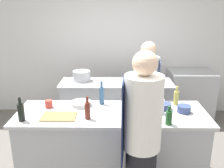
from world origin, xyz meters
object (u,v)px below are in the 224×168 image
object	(u,v)px
bowl_ceramic_blue	(81,104)
bowl_prep_small	(184,109)
bottle_sauce	(88,110)
bowl_mixing_large	(137,107)
bottle_vinegar	(102,95)
chef_at_stove	(147,98)
cup	(49,104)
chef_at_prep_near	(141,140)
bottle_olive_oil	(160,106)
stockpot	(82,76)
bottle_wine	(169,117)
bottle_water	(176,97)
oven_range	(190,95)
bottle_cooking_oil	(21,112)
bowl_wooden_salad	(164,106)

from	to	relation	value
bowl_ceramic_blue	bowl_prep_small	bearing A→B (deg)	-8.69
bottle_sauce	bowl_mixing_large	distance (m)	0.66
bowl_mixing_large	bottle_vinegar	bearing A→B (deg)	160.05
chef_at_stove	bowl_prep_small	world-z (taller)	chef_at_stove
cup	chef_at_prep_near	bearing A→B (deg)	-35.36
bowl_prep_small	bottle_olive_oil	bearing A→B (deg)	-172.35
chef_at_prep_near	stockpot	size ratio (longest dim) A/B	5.97
bowl_mixing_large	bowl_ceramic_blue	size ratio (longest dim) A/B	1.00
chef_at_stove	bottle_wine	world-z (taller)	chef_at_stove
bottle_olive_oil	bottle_water	world-z (taller)	same
chef_at_prep_near	bottle_water	size ratio (longest dim) A/B	7.01
bottle_sauce	bowl_prep_small	world-z (taller)	bottle_sauce
cup	bowl_prep_small	bearing A→B (deg)	-4.41
bottle_wine	cup	size ratio (longest dim) A/B	2.17
chef_at_prep_near	bottle_wine	bearing A→B (deg)	-40.13
oven_range	chef_at_prep_near	bearing A→B (deg)	-116.48
bottle_cooking_oil	bowl_wooden_salad	world-z (taller)	bottle_cooking_oil
bottle_wine	cup	bearing A→B (deg)	162.51
bottle_water	bowl_ceramic_blue	xyz separation A→B (m)	(-1.23, -0.04, -0.07)
bowl_prep_small	cup	distance (m)	1.69
bottle_wine	bowl_wooden_salad	world-z (taller)	bottle_wine
chef_at_prep_near	cup	world-z (taller)	chef_at_prep_near
bottle_vinegar	bottle_cooking_oil	bearing A→B (deg)	-150.22
oven_range	bottle_vinegar	xyz separation A→B (m)	(-1.63, -1.51, 0.56)
oven_range	stockpot	world-z (taller)	stockpot
bowl_prep_small	chef_at_prep_near	bearing A→B (deg)	-131.77
bowl_ceramic_blue	cup	distance (m)	0.41
bottle_vinegar	bottle_wine	xyz separation A→B (m)	(0.76, -0.57, -0.04)
chef_at_prep_near	bowl_prep_small	world-z (taller)	chef_at_prep_near
bowl_prep_small	bowl_wooden_salad	world-z (taller)	bowl_prep_small
bottle_vinegar	bottle_wine	distance (m)	0.95
chef_at_stove	cup	world-z (taller)	chef_at_stove
bowl_wooden_salad	bowl_mixing_large	bearing A→B (deg)	-178.63
bowl_prep_small	chef_at_stove	bearing A→B (deg)	120.50
chef_at_prep_near	bottle_water	world-z (taller)	chef_at_prep_near
chef_at_stove	bottle_cooking_oil	bearing A→B (deg)	-51.49
oven_range	bottle_water	distance (m)	1.74
bottle_sauce	bowl_prep_small	xyz separation A→B (m)	(1.15, 0.19, -0.06)
oven_range	chef_at_prep_near	world-z (taller)	chef_at_prep_near
bottle_sauce	bowl_wooden_salad	size ratio (longest dim) A/B	1.54
chef_at_prep_near	stockpot	bearing A→B (deg)	27.77
bottle_sauce	bowl_mixing_large	bearing A→B (deg)	25.34
bowl_ceramic_blue	bottle_sauce	bearing A→B (deg)	-72.20
oven_range	bottle_olive_oil	world-z (taller)	bottle_olive_oil
oven_range	stockpot	distance (m)	2.15
bottle_olive_oil	bottle_water	size ratio (longest dim) A/B	1.00
bowl_ceramic_blue	stockpot	size ratio (longest dim) A/B	0.89
oven_range	bowl_mixing_large	world-z (taller)	bowl_mixing_large
bottle_vinegar	bowl_wooden_salad	world-z (taller)	bottle_vinegar
bowl_prep_small	bowl_wooden_salad	bearing A→B (deg)	156.79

